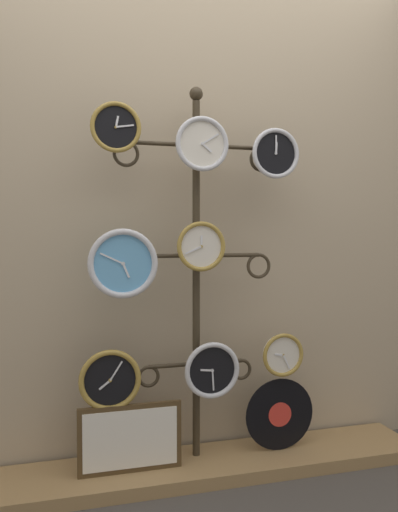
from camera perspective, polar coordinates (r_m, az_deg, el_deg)
shop_wall at (r=2.52m, az=-1.29°, el=8.91°), size 4.40×0.04×2.80m
low_shelf at (r=2.54m, az=0.07°, el=-22.91°), size 2.20×0.36×0.06m
display_stand at (r=2.41m, az=-0.32°, el=-10.50°), size 0.78×0.41×1.80m
clock_top_left at (r=2.23m, az=-9.49°, el=14.30°), size 0.22×0.04×0.22m
clock_top_center at (r=2.29m, az=0.37°, el=12.68°), size 0.25×0.04×0.25m
clock_top_right at (r=2.42m, az=8.71°, el=11.50°), size 0.24×0.04×0.24m
clock_middle_left at (r=2.19m, az=-8.68°, el=-0.86°), size 0.31×0.04×0.31m
clock_middle_center at (r=2.27m, az=0.19°, el=1.10°), size 0.23×0.04×0.23m
clock_bottom_left at (r=2.29m, az=-10.13°, el=-13.78°), size 0.27×0.04×0.27m
clock_bottom_center at (r=2.35m, az=1.48°, el=-12.90°), size 0.26×0.04×0.26m
clock_bottom_right at (r=2.48m, az=9.54°, el=-11.07°), size 0.21×0.04×0.21m
vinyl_record at (r=2.59m, az=9.21°, el=-17.43°), size 0.35×0.01×0.35m
picture_frame at (r=2.37m, az=-7.85°, el=-19.96°), size 0.46×0.02×0.30m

